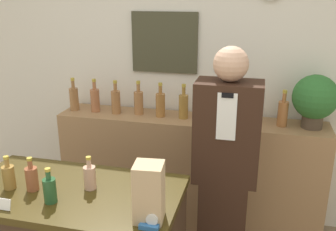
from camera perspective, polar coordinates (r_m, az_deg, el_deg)
name	(u,v)px	position (r m, az deg, el deg)	size (l,w,h in m)	color
back_wall	(182,67)	(3.23, 2.20, 7.44)	(5.20, 0.09, 2.70)	silver
back_shelf	(188,172)	(3.26, 3.13, -8.59)	(2.20, 0.37, 0.98)	#9E754C
shopkeeper	(225,171)	(2.55, 8.70, -8.42)	(0.42, 0.26, 1.66)	#331E14
potted_plant	(315,98)	(3.00, 21.49, 2.43)	(0.34, 0.34, 0.41)	#4C3D2D
paper_bag	(149,192)	(1.75, -2.92, -11.62)	(0.15, 0.14, 0.28)	tan
tape_dispenser	(151,223)	(1.76, -2.67, -16.06)	(0.09, 0.06, 0.07)	#2D66A8
price_card_right	(2,204)	(2.05, -23.93, -12.24)	(0.09, 0.02, 0.06)	white
counter_bottle_1	(9,176)	(2.21, -23.11, -8.52)	(0.07, 0.07, 0.19)	olive
counter_bottle_2	(32,178)	(2.15, -20.04, -8.92)	(0.07, 0.07, 0.19)	#955133
counter_bottle_3	(50,190)	(2.00, -17.57, -10.70)	(0.07, 0.07, 0.19)	#25512B
counter_bottle_4	(90,177)	(2.08, -11.83, -9.12)	(0.07, 0.07, 0.19)	tan
shelf_bottle_0	(74,98)	(3.36, -14.13, 2.59)	(0.08, 0.08, 0.29)	#96673D
shelf_bottle_1	(95,99)	(3.28, -11.05, 2.44)	(0.08, 0.08, 0.29)	#A4643F
shelf_bottle_2	(116,101)	(3.20, -7.95, 2.19)	(0.08, 0.08, 0.29)	#9E693C
shelf_bottle_3	(139,102)	(3.15, -4.50, 2.09)	(0.08, 0.08, 0.29)	#A26C3F
shelf_bottle_4	(160,104)	(3.08, -1.16, 1.77)	(0.08, 0.08, 0.29)	#A06933
shelf_bottle_5	(183,106)	(3.04, 2.38, 1.52)	(0.08, 0.08, 0.29)	olive
shelf_bottle_6	(207,107)	(3.02, 6.01, 1.27)	(0.08, 0.08, 0.29)	#9E643E
shelf_bottle_7	(232,109)	(3.00, 9.69, 1.00)	(0.08, 0.08, 0.29)	#9C6A3B
shelf_bottle_8	(257,110)	(3.00, 13.39, 0.76)	(0.08, 0.08, 0.29)	#A4663B
shelf_bottle_9	(283,113)	(3.00, 17.09, 0.42)	(0.08, 0.08, 0.29)	#A36536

